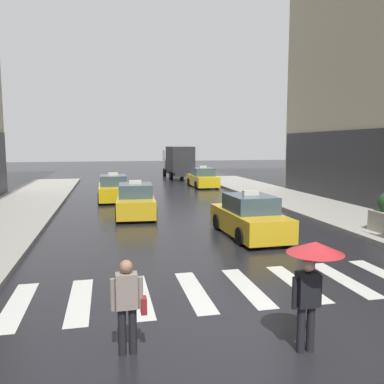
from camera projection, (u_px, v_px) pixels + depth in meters
The scene contains 9 objects.
ground_plane at pixel (306, 347), 6.95m from camera, with size 160.00×160.00×0.00m, color black.
crosswalk_markings at pixel (247, 287), 9.86m from camera, with size 11.30×2.80×0.01m.
taxi_lead at pixel (249, 218), 15.31m from camera, with size 2.03×4.59×1.80m.
taxi_second at pixel (136, 201), 19.68m from camera, with size 2.13×4.63×1.80m.
taxi_third at pixel (113, 189), 25.09m from camera, with size 1.95×4.55×1.80m.
taxi_fourth at pixel (203, 178), 33.04m from camera, with size 1.98×4.57×1.80m.
box_truck at pixel (178, 161), 41.28m from camera, with size 2.30×7.55×3.35m.
pedestrian_with_umbrella at pixel (312, 266), 6.62m from camera, with size 0.96×0.96×1.94m.
pedestrian_with_handbag at pixel (128, 301), 6.61m from camera, with size 0.60×0.24×1.65m.
Camera 1 is at (-3.37, -5.99, 3.56)m, focal length 36.72 mm.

